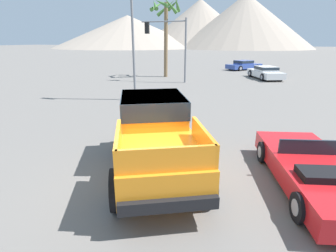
{
  "coord_description": "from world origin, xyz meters",
  "views": [
    {
      "loc": [
        2.44,
        -5.87,
        3.5
      ],
      "look_at": [
        0.11,
        1.14,
        1.06
      ],
      "focal_mm": 28.0,
      "sensor_mm": 36.0,
      "label": 1
    }
  ],
  "objects_px": {
    "traffic_light_main": "(168,38)",
    "parked_car_blue": "(244,65)",
    "palm_tree_tall": "(166,18)",
    "street_lamp_post": "(132,15)",
    "orange_pickup_truck": "(155,131)",
    "red_convertible_car": "(314,172)",
    "parked_car_white": "(265,72)"
  },
  "relations": [
    {
      "from": "traffic_light_main",
      "to": "parked_car_blue",
      "type": "bearing_deg",
      "value": -115.58
    },
    {
      "from": "traffic_light_main",
      "to": "palm_tree_tall",
      "type": "xyz_separation_m",
      "value": [
        -1.21,
        3.1,
        1.81
      ]
    },
    {
      "from": "parked_car_blue",
      "to": "street_lamp_post",
      "type": "height_order",
      "value": "street_lamp_post"
    },
    {
      "from": "parked_car_blue",
      "to": "traffic_light_main",
      "type": "bearing_deg",
      "value": -72.91
    },
    {
      "from": "orange_pickup_truck",
      "to": "traffic_light_main",
      "type": "height_order",
      "value": "traffic_light_main"
    },
    {
      "from": "orange_pickup_truck",
      "to": "street_lamp_post",
      "type": "relative_size",
      "value": 0.66
    },
    {
      "from": "orange_pickup_truck",
      "to": "street_lamp_post",
      "type": "bearing_deg",
      "value": 92.47
    },
    {
      "from": "red_convertible_car",
      "to": "palm_tree_tall",
      "type": "xyz_separation_m",
      "value": [
        -10.11,
        18.41,
        5.04
      ]
    },
    {
      "from": "parked_car_white",
      "to": "palm_tree_tall",
      "type": "bearing_deg",
      "value": 165.44
    },
    {
      "from": "street_lamp_post",
      "to": "palm_tree_tall",
      "type": "relative_size",
      "value": 1.11
    },
    {
      "from": "parked_car_blue",
      "to": "street_lamp_post",
      "type": "xyz_separation_m",
      "value": [
        -5.36,
        -19.66,
        4.23
      ]
    },
    {
      "from": "parked_car_white",
      "to": "street_lamp_post",
      "type": "relative_size",
      "value": 0.6
    },
    {
      "from": "parked_car_white",
      "to": "parked_car_blue",
      "type": "xyz_separation_m",
      "value": [
        -2.34,
        7.49,
        -0.02
      ]
    },
    {
      "from": "red_convertible_car",
      "to": "parked_car_blue",
      "type": "height_order",
      "value": "parked_car_blue"
    },
    {
      "from": "orange_pickup_truck",
      "to": "palm_tree_tall",
      "type": "xyz_separation_m",
      "value": [
        -6.04,
        18.69,
        4.34
      ]
    },
    {
      "from": "red_convertible_car",
      "to": "palm_tree_tall",
      "type": "relative_size",
      "value": 0.65
    },
    {
      "from": "street_lamp_post",
      "to": "parked_car_blue",
      "type": "bearing_deg",
      "value": 74.76
    },
    {
      "from": "orange_pickup_truck",
      "to": "parked_car_white",
      "type": "distance_m",
      "value": 20.47
    },
    {
      "from": "parked_car_blue",
      "to": "traffic_light_main",
      "type": "xyz_separation_m",
      "value": [
        -5.79,
        -12.1,
        3.08
      ]
    },
    {
      "from": "orange_pickup_truck",
      "to": "parked_car_blue",
      "type": "height_order",
      "value": "orange_pickup_truck"
    },
    {
      "from": "parked_car_white",
      "to": "red_convertible_car",
      "type": "bearing_deg",
      "value": -111.52
    },
    {
      "from": "orange_pickup_truck",
      "to": "parked_car_white",
      "type": "height_order",
      "value": "orange_pickup_truck"
    },
    {
      "from": "street_lamp_post",
      "to": "parked_car_white",
      "type": "bearing_deg",
      "value": 57.67
    },
    {
      "from": "orange_pickup_truck",
      "to": "parked_car_white",
      "type": "relative_size",
      "value": 1.1
    },
    {
      "from": "orange_pickup_truck",
      "to": "red_convertible_car",
      "type": "relative_size",
      "value": 1.12
    },
    {
      "from": "palm_tree_tall",
      "to": "parked_car_blue",
      "type": "bearing_deg",
      "value": 52.12
    },
    {
      "from": "red_convertible_car",
      "to": "parked_car_blue",
      "type": "bearing_deg",
      "value": 82.28
    },
    {
      "from": "parked_car_white",
      "to": "street_lamp_post",
      "type": "distance_m",
      "value": 15.0
    },
    {
      "from": "orange_pickup_truck",
      "to": "parked_car_blue",
      "type": "xyz_separation_m",
      "value": [
        0.96,
        27.69,
        -0.56
      ]
    },
    {
      "from": "parked_car_blue",
      "to": "street_lamp_post",
      "type": "distance_m",
      "value": 20.81
    },
    {
      "from": "red_convertible_car",
      "to": "orange_pickup_truck",
      "type": "bearing_deg",
      "value": 169.7
    },
    {
      "from": "street_lamp_post",
      "to": "palm_tree_tall",
      "type": "bearing_deg",
      "value": 98.76
    }
  ]
}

